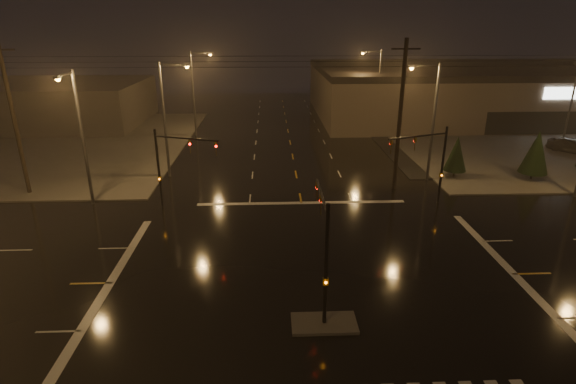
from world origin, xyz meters
The scene contains 20 objects.
ground centered at (0.00, 0.00, 0.00)m, with size 140.00×140.00×0.00m, color black.
sidewalk_ne centered at (30.00, 30.00, 0.06)m, with size 36.00×36.00×0.12m, color #484540.
sidewalk_nw centered at (-30.00, 30.00, 0.06)m, with size 36.00×36.00×0.12m, color #484540.
median_island centered at (0.00, -4.00, 0.07)m, with size 3.00×1.60×0.15m, color #484540.
stop_bar_far centered at (0.00, 11.00, 0.01)m, with size 16.00×0.50×0.01m, color beige.
retail_building centered at (35.00, 45.99, 3.84)m, with size 60.20×28.30×7.20m.
commercial_block centered at (-35.00, 42.00, 2.80)m, with size 30.00×18.00×5.60m, color #3E3836.
signal_mast_median centered at (0.00, -3.07, 3.75)m, with size 0.25×4.59×6.00m.
signal_mast_ne centered at (9.50, 10.14, 3.79)m, with size 4.84×1.86×6.00m.
signal_mast_nw centered at (-9.50, 10.14, 3.79)m, with size 4.84×1.86×6.00m.
streetlight_1 centered at (-11.18, 18.00, 5.80)m, with size 2.77×0.32×10.00m.
streetlight_2 centered at (-11.18, 34.00, 5.80)m, with size 2.77×0.32×10.00m.
streetlight_3 centered at (11.18, 16.00, 5.80)m, with size 2.77×0.32×10.00m.
streetlight_4 centered at (11.18, 36.00, 5.80)m, with size 2.77×0.32×10.00m.
streetlight_5 centered at (-16.00, 11.18, 5.80)m, with size 0.32×2.77×10.00m.
utility_pole_0 centered at (-22.00, 14.00, 6.13)m, with size 2.20×0.32×12.00m.
utility_pole_1 centered at (8.00, 14.00, 6.13)m, with size 2.20×0.32×12.00m.
conifer_0 centered at (14.09, 16.52, 2.23)m, with size 1.96×1.96×3.76m.
conifer_1 centered at (20.69, 15.59, 2.58)m, with size 2.41×2.41×4.46m.
car_parked centered at (29.88, 24.07, 0.83)m, with size 1.96×4.88×1.66m, color black.
Camera 1 is at (-2.37, -21.07, 12.93)m, focal length 28.00 mm.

